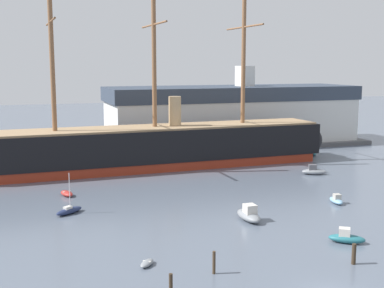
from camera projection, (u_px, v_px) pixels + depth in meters
name	position (u px, v px, depth m)	size (l,w,h in m)	color
tall_ship	(155.00, 146.00, 84.40)	(69.87, 14.53, 33.62)	maroon
dinghy_foreground_left	(147.00, 263.00, 43.60)	(1.84, 2.01, 0.45)	gray
motorboat_foreground_right	(346.00, 238.00, 49.20)	(3.64, 3.19, 1.45)	#236670
motorboat_near_centre	(249.00, 215.00, 56.22)	(1.90, 4.48, 1.88)	gray
sailboat_mid_left	(69.00, 210.00, 58.73)	(3.63, 3.03, 4.78)	#1E284C
motorboat_mid_right	(336.00, 200.00, 63.21)	(1.75, 3.07, 1.21)	#7FB2D6
dinghy_alongside_bow	(67.00, 193.00, 66.75)	(1.95, 3.03, 0.66)	#B22D28
motorboat_alongside_stern	(314.00, 171.00, 79.75)	(4.09, 2.91, 1.59)	gray
dinghy_far_right	(313.00, 154.00, 96.80)	(1.94, 2.41, 0.53)	#236670
motorboat_distant_centre	(141.00, 152.00, 96.76)	(4.81, 2.88, 1.89)	orange
mooring_piling_nearest	(171.00, 285.00, 37.91)	(0.29, 0.29, 1.69)	#382B1E
mooring_piling_left_pair	(354.00, 254.00, 43.84)	(0.37, 0.37, 1.83)	#382B1E
mooring_piling_midwater	(214.00, 263.00, 41.82)	(0.26, 0.26, 1.93)	#423323
dockside_warehouse_right	(233.00, 116.00, 108.34)	(57.39, 18.62, 16.77)	#565659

